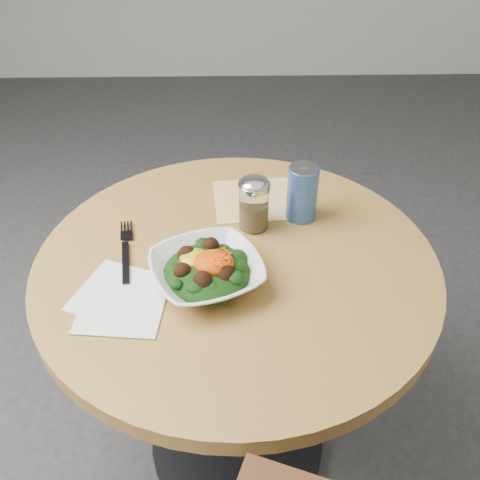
{
  "coord_description": "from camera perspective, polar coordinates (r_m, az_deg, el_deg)",
  "views": [
    {
      "loc": [
        -0.01,
        -0.91,
        1.52
      ],
      "look_at": [
        0.01,
        -0.01,
        0.81
      ],
      "focal_mm": 40.0,
      "sensor_mm": 36.0,
      "label": 1
    }
  ],
  "objects": [
    {
      "name": "table",
      "position": [
        1.33,
        -0.36,
        -8.46
      ],
      "size": [
        0.9,
        0.9,
        0.75
      ],
      "color": "black",
      "rests_on": "ground"
    },
    {
      "name": "paper_napkins",
      "position": [
        1.12,
        -12.6,
        -6.17
      ],
      "size": [
        0.22,
        0.24,
        0.0
      ],
      "color": "white",
      "rests_on": "table"
    },
    {
      "name": "cloth_napkin",
      "position": [
        1.38,
        1.71,
        4.33
      ],
      "size": [
        0.23,
        0.21,
        0.0
      ],
      "primitive_type": "cube",
      "rotation": [
        0.0,
        0.0,
        0.08
      ],
      "color": "orange",
      "rests_on": "table"
    },
    {
      "name": "fork",
      "position": [
        1.24,
        -12.06,
        -0.89
      ],
      "size": [
        0.05,
        0.22,
        0.0
      ],
      "color": "black",
      "rests_on": "table"
    },
    {
      "name": "beverage_can",
      "position": [
        1.29,
        6.65,
        5.04
      ],
      "size": [
        0.07,
        0.07,
        0.14
      ],
      "color": "navy",
      "rests_on": "table"
    },
    {
      "name": "spice_shaker",
      "position": [
        1.25,
        1.49,
        3.89
      ],
      "size": [
        0.07,
        0.07,
        0.13
      ],
      "color": "silver",
      "rests_on": "table"
    },
    {
      "name": "salad_bowl",
      "position": [
        1.12,
        -3.57,
        -3.31
      ],
      "size": [
        0.3,
        0.3,
        0.09
      ],
      "color": "white",
      "rests_on": "table"
    },
    {
      "name": "ground",
      "position": [
        1.77,
        -0.29,
        -20.76
      ],
      "size": [
        6.0,
        6.0,
        0.0
      ],
      "primitive_type": "plane",
      "color": "#2C2C2E",
      "rests_on": "ground"
    }
  ]
}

